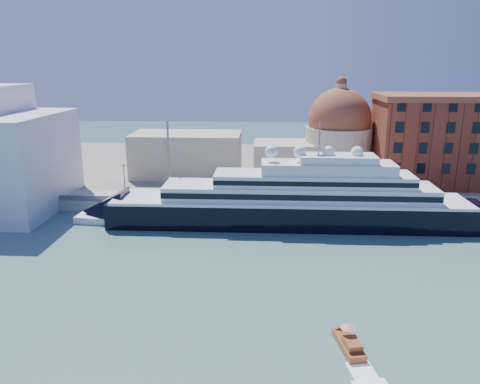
{
  "coord_description": "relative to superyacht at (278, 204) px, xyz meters",
  "views": [
    {
      "loc": [
        1.82,
        -70.7,
        32.88
      ],
      "look_at": [
        -2.92,
        18.0,
        8.28
      ],
      "focal_mm": 35.0,
      "sensor_mm": 36.0,
      "label": 1
    }
  ],
  "objects": [
    {
      "name": "ground",
      "position": [
        -4.68,
        -23.0,
        -4.35
      ],
      "size": [
        400.0,
        400.0,
        0.0
      ],
      "primitive_type": "plane",
      "color": "#3B6765",
      "rests_on": "ground"
    },
    {
      "name": "quay",
      "position": [
        -4.68,
        11.0,
        -3.1
      ],
      "size": [
        180.0,
        10.0,
        2.5
      ],
      "primitive_type": "cube",
      "color": "gray",
      "rests_on": "ground"
    },
    {
      "name": "land",
      "position": [
        -4.68,
        52.0,
        -3.35
      ],
      "size": [
        260.0,
        72.0,
        2.0
      ],
      "primitive_type": "cube",
      "color": "slate",
      "rests_on": "ground"
    },
    {
      "name": "quay_fence",
      "position": [
        -4.68,
        6.5,
        -1.25
      ],
      "size": [
        180.0,
        0.1,
        1.2
      ],
      "primitive_type": "cube",
      "color": "slate",
      "rests_on": "quay"
    },
    {
      "name": "superyacht",
      "position": [
        0.0,
        0.0,
        0.0
      ],
      "size": [
        84.38,
        11.7,
        25.22
      ],
      "color": "black",
      "rests_on": "ground"
    },
    {
      "name": "service_barge",
      "position": [
        -36.16,
        -1.02,
        -3.53
      ],
      "size": [
        13.04,
        5.47,
        2.85
      ],
      "rotation": [
        0.0,
        0.0,
        -0.1
      ],
      "color": "white",
      "rests_on": "ground"
    },
    {
      "name": "water_taxi",
      "position": [
        7.5,
        -44.46,
        -3.63
      ],
      "size": [
        3.23,
        6.6,
        3.0
      ],
      "rotation": [
        0.0,
        0.0,
        0.18
      ],
      "color": "maroon",
      "rests_on": "ground"
    },
    {
      "name": "warehouse",
      "position": [
        47.32,
        29.0,
        9.44
      ],
      "size": [
        43.0,
        19.0,
        23.25
      ],
      "color": "brown",
      "rests_on": "land"
    },
    {
      "name": "church",
      "position": [
        1.7,
        34.72,
        6.56
      ],
      "size": [
        66.0,
        18.0,
        25.5
      ],
      "color": "beige",
      "rests_on": "land"
    },
    {
      "name": "lamp_posts",
      "position": [
        -17.35,
        9.27,
        5.49
      ],
      "size": [
        120.8,
        2.4,
        18.0
      ],
      "color": "slate",
      "rests_on": "quay"
    }
  ]
}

